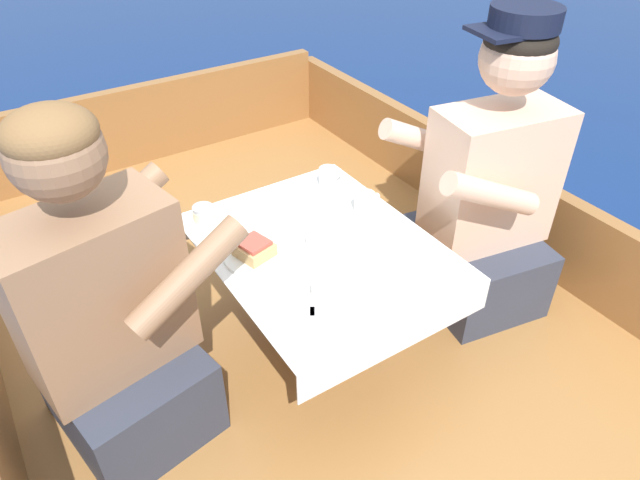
{
  "coord_description": "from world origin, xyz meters",
  "views": [
    {
      "loc": [
        -0.72,
        -1.23,
        1.69
      ],
      "look_at": [
        0.0,
        -0.11,
        0.7
      ],
      "focal_mm": 32.0,
      "sensor_mm": 36.0,
      "label": 1
    }
  ],
  "objects_px": {
    "person_starboard": "(487,196)",
    "tin_can": "(204,214)",
    "person_port": "(109,320)",
    "sandwich": "(254,249)",
    "coffee_cup_starboard": "(365,202)",
    "coffee_cup_port": "(328,177)"
  },
  "relations": [
    {
      "from": "sandwich",
      "to": "person_starboard",
      "type": "bearing_deg",
      "value": -9.35
    },
    {
      "from": "person_port",
      "to": "coffee_cup_starboard",
      "type": "distance_m",
      "value": 0.83
    },
    {
      "from": "person_starboard",
      "to": "coffee_cup_port",
      "type": "bearing_deg",
      "value": -30.54
    },
    {
      "from": "sandwich",
      "to": "coffee_cup_port",
      "type": "distance_m",
      "value": 0.45
    },
    {
      "from": "coffee_cup_starboard",
      "to": "person_starboard",
      "type": "bearing_deg",
      "value": -21.15
    },
    {
      "from": "sandwich",
      "to": "tin_can",
      "type": "bearing_deg",
      "value": 100.9
    },
    {
      "from": "person_starboard",
      "to": "tin_can",
      "type": "height_order",
      "value": "person_starboard"
    },
    {
      "from": "sandwich",
      "to": "coffee_cup_port",
      "type": "height_order",
      "value": "coffee_cup_port"
    },
    {
      "from": "person_starboard",
      "to": "tin_can",
      "type": "xyz_separation_m",
      "value": [
        -0.84,
        0.38,
        0.02
      ]
    },
    {
      "from": "person_port",
      "to": "sandwich",
      "type": "height_order",
      "value": "person_port"
    },
    {
      "from": "person_port",
      "to": "coffee_cup_starboard",
      "type": "xyz_separation_m",
      "value": [
        0.83,
        0.02,
        0.06
      ]
    },
    {
      "from": "person_starboard",
      "to": "sandwich",
      "type": "height_order",
      "value": "person_starboard"
    },
    {
      "from": "sandwich",
      "to": "coffee_cup_port",
      "type": "bearing_deg",
      "value": 28.54
    },
    {
      "from": "person_starboard",
      "to": "sandwich",
      "type": "xyz_separation_m",
      "value": [
        -0.8,
        0.13,
        0.03
      ]
    },
    {
      "from": "person_starboard",
      "to": "coffee_cup_port",
      "type": "relative_size",
      "value": 11.41
    },
    {
      "from": "person_port",
      "to": "coffee_cup_port",
      "type": "relative_size",
      "value": 10.88
    },
    {
      "from": "person_port",
      "to": "sandwich",
      "type": "xyz_separation_m",
      "value": [
        0.42,
        -0.0,
        0.06
      ]
    },
    {
      "from": "person_starboard",
      "to": "coffee_cup_starboard",
      "type": "distance_m",
      "value": 0.42
    },
    {
      "from": "person_port",
      "to": "sandwich",
      "type": "distance_m",
      "value": 0.42
    },
    {
      "from": "tin_can",
      "to": "coffee_cup_port",
      "type": "bearing_deg",
      "value": -4.08
    },
    {
      "from": "coffee_cup_port",
      "to": "sandwich",
      "type": "bearing_deg",
      "value": -151.46
    },
    {
      "from": "sandwich",
      "to": "coffee_cup_port",
      "type": "relative_size",
      "value": 1.28
    }
  ]
}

